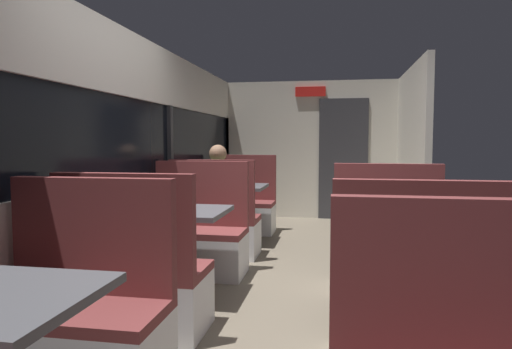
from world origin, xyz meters
The scene contains 15 objects.
ground_plane centered at (0.00, 0.00, -0.01)m, with size 3.30×9.20×0.02m, color #665B4C.
carriage_window_panel_left centered at (-1.45, 0.00, 1.11)m, with size 0.09×8.48×2.30m.
carriage_end_bulkhead centered at (0.06, 4.19, 1.14)m, with size 2.90×0.11×2.30m.
carriage_aisle_panel_right centered at (1.45, 3.00, 1.15)m, with size 0.08×2.40×2.30m, color beige.
bench_near_window_facing_entry centered at (-0.89, -1.39, 0.33)m, with size 0.95×0.50×1.10m.
dining_table_mid_window centered at (-0.89, 0.01, 0.64)m, with size 0.90×0.70×0.74m.
bench_mid_window_facing_end centered at (-0.89, -0.69, 0.33)m, with size 0.95×0.50×1.10m.
bench_mid_window_facing_entry centered at (-0.89, 0.70, 0.33)m, with size 0.95×0.50×1.10m.
dining_table_far_window centered at (-0.89, 2.10, 0.64)m, with size 0.90×0.70×0.74m.
bench_far_window_facing_end centered at (-0.89, 1.40, 0.33)m, with size 0.95×0.50×1.10m.
bench_far_window_facing_entry centered at (-0.89, 2.80, 0.33)m, with size 0.95×0.50×1.10m.
dining_table_rear_aisle centered at (0.89, -0.19, 0.64)m, with size 0.90×0.70×0.74m.
bench_rear_aisle_facing_end centered at (0.89, -0.89, 0.33)m, with size 0.95×0.50×1.10m.
bench_rear_aisle_facing_entry centered at (0.89, 0.50, 0.33)m, with size 0.95×0.50×1.10m.
seated_passenger centered at (-0.89, 1.47, 0.54)m, with size 0.47×0.55×1.26m.
Camera 1 is at (0.44, -3.54, 1.30)m, focal length 31.99 mm.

